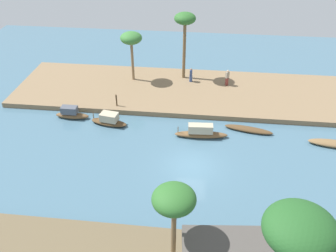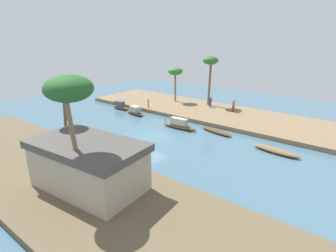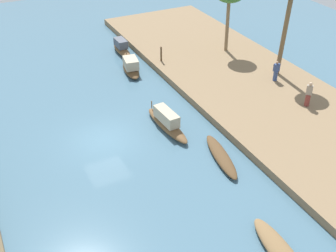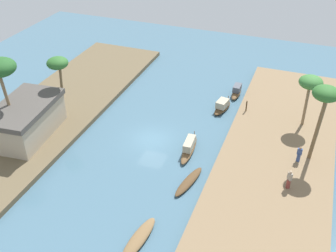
{
  "view_description": "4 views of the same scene",
  "coord_description": "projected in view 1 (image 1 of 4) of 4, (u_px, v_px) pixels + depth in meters",
  "views": [
    {
      "loc": [
        -0.63,
        22.19,
        18.61
      ],
      "look_at": [
        2.31,
        -3.88,
        1.04
      ],
      "focal_mm": 38.68,
      "sensor_mm": 36.0,
      "label": 1
    },
    {
      "loc": [
        -19.17,
        21.43,
        10.75
      ],
      "look_at": [
        -0.05,
        -2.52,
        0.59
      ],
      "focal_mm": 29.58,
      "sensor_mm": 36.0,
      "label": 2
    },
    {
      "loc": [
        -20.89,
        6.08,
        15.17
      ],
      "look_at": [
        -1.75,
        -3.52,
        1.01
      ],
      "focal_mm": 45.46,
      "sensor_mm": 36.0,
      "label": 3
    },
    {
      "loc": [
        -29.69,
        -12.89,
        23.04
      ],
      "look_at": [
        1.43,
        -1.14,
        0.97
      ],
      "focal_mm": 43.03,
      "sensor_mm": 36.0,
      "label": 4
    }
  ],
  "objects": [
    {
      "name": "palm_tree_right_tall",
      "position": [
        174.0,
        202.0,
        17.0
      ],
      "size": [
        2.13,
        2.13,
        6.46
      ],
      "color": "brown",
      "rests_on": "riverbank_right"
    },
    {
      "name": "river_water",
      "position": [
        191.0,
        166.0,
        28.74
      ],
      "size": [
        62.44,
        62.44,
        0.0
      ],
      "primitive_type": "plane",
      "color": "#476B7F",
      "rests_on": "ground"
    },
    {
      "name": "palm_tree_left_far",
      "position": [
        131.0,
        39.0,
        37.74
      ],
      "size": [
        2.29,
        2.29,
        5.41
      ],
      "color": "#7F6647",
      "rests_on": "riverbank_left"
    },
    {
      "name": "riverbank_left",
      "position": [
        198.0,
        92.0,
        38.42
      ],
      "size": [
        38.64,
        10.03,
        0.51
      ],
      "primitive_type": "cube",
      "color": "#846B4C",
      "rests_on": "ground"
    },
    {
      "name": "sampan_midstream",
      "position": [
        201.0,
        132.0,
        31.74
      ],
      "size": [
        4.7,
        1.23,
        1.27
      ],
      "rotation": [
        0.0,
        0.0,
        0.06
      ],
      "color": "brown",
      "rests_on": "river_water"
    },
    {
      "name": "sampan_downstream_large",
      "position": [
        249.0,
        129.0,
        32.64
      ],
      "size": [
        4.41,
        1.69,
        0.4
      ],
      "rotation": [
        0.0,
        0.0,
        -0.2
      ],
      "color": "brown",
      "rests_on": "river_water"
    },
    {
      "name": "person_on_near_bank",
      "position": [
        227.0,
        78.0,
        38.75
      ],
      "size": [
        0.46,
        0.46,
        1.76
      ],
      "rotation": [
        0.0,
        0.0,
        0.76
      ],
      "color": "brown",
      "rests_on": "riverbank_left"
    },
    {
      "name": "sampan_open_hull",
      "position": [
        336.0,
        144.0,
        30.76
      ],
      "size": [
        4.63,
        1.55,
        0.47
      ],
      "rotation": [
        0.0,
        0.0,
        -0.11
      ],
      "color": "brown",
      "rests_on": "river_water"
    },
    {
      "name": "palm_tree_left_near",
      "position": [
        185.0,
        22.0,
        37.35
      ],
      "size": [
        2.25,
        2.25,
        7.26
      ],
      "color": "brown",
      "rests_on": "riverbank_left"
    },
    {
      "name": "palm_tree_right_short",
      "position": [
        299.0,
        232.0,
        13.77
      ],
      "size": [
        2.91,
        2.91,
        8.04
      ],
      "color": "#7F6647",
      "rests_on": "riverbank_right"
    },
    {
      "name": "mooring_post",
      "position": [
        116.0,
        100.0,
        35.19
      ],
      "size": [
        0.14,
        0.14,
        1.22
      ],
      "primitive_type": "cylinder",
      "color": "#4C3823",
      "rests_on": "riverbank_left"
    },
    {
      "name": "sampan_with_red_awning",
      "position": [
        109.0,
        120.0,
        33.4
      ],
      "size": [
        3.61,
        1.68,
        1.21
      ],
      "rotation": [
        0.0,
        0.0,
        -0.17
      ],
      "color": "brown",
      "rests_on": "river_water"
    },
    {
      "name": "sampan_near_left_bank",
      "position": [
        71.0,
        114.0,
        34.35
      ],
      "size": [
        3.22,
        0.88,
        1.22
      ],
      "rotation": [
        0.0,
        0.0,
        -0.0
      ],
      "color": "brown",
      "rests_on": "river_water"
    },
    {
      "name": "person_by_mooring",
      "position": [
        191.0,
        75.0,
        39.52
      ],
      "size": [
        0.34,
        0.45,
        1.55
      ],
      "rotation": [
        0.0,
        0.0,
        4.64
      ],
      "color": "#33477A",
      "rests_on": "riverbank_left"
    }
  ]
}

